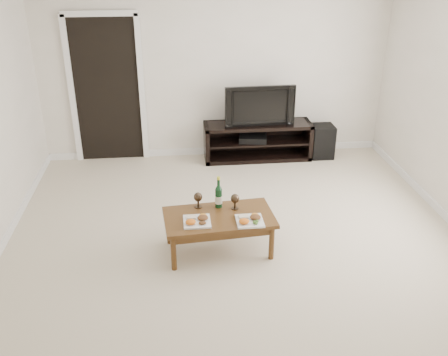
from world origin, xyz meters
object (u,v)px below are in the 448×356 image
media_console (258,141)px  television (259,104)px  coffee_table (219,233)px  subwoofer (322,141)px

media_console → television: 0.57m
media_console → coffee_table: 2.54m
television → coffee_table: bearing=-110.8°
coffee_table → subwoofer: bearing=53.1°
media_console → television: television is taller
subwoofer → coffee_table: subwoofer is taller
television → subwoofer: television is taller
media_console → subwoofer: size_ratio=3.20×
television → subwoofer: size_ratio=2.05×
subwoofer → television: bearing=178.0°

